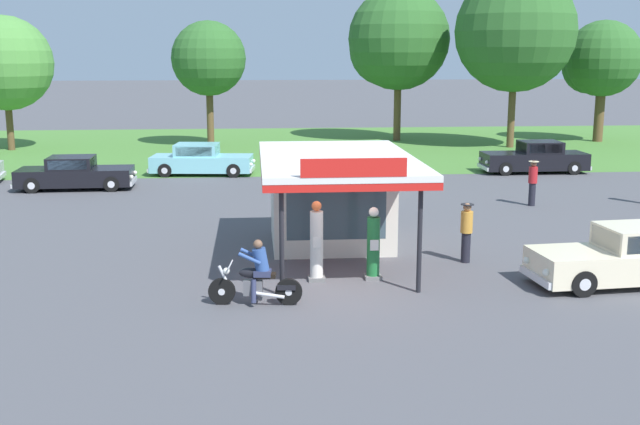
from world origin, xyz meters
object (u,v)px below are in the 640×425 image
(parked_car_back_row_left, at_px, (75,174))
(bystander_strolling_foreground, at_px, (533,181))
(parked_car_back_row_right, at_px, (343,173))
(motorcycle_with_rider, at_px, (257,278))
(parked_car_back_row_centre_left, at_px, (201,161))
(bystander_admiring_sedan, at_px, (466,231))
(featured_classic_sedan, at_px, (632,258))
(parked_car_back_row_centre, at_px, (535,158))
(gas_pump_nearside, at_px, (317,244))
(gas_pump_offside, at_px, (373,246))

(parked_car_back_row_left, distance_m, bystander_strolling_foreground, 19.26)
(parked_car_back_row_right, bearing_deg, motorcycle_with_rider, -103.86)
(parked_car_back_row_left, xyz_separation_m, parked_car_back_row_centre_left, (5.21, 3.58, 0.04))
(parked_car_back_row_centre_left, distance_m, bystander_admiring_sedan, 18.85)
(motorcycle_with_rider, bearing_deg, parked_car_back_row_right, 76.14)
(featured_classic_sedan, bearing_deg, parked_car_back_row_right, 111.65)
(parked_car_back_row_centre, xyz_separation_m, parked_car_back_row_centre_left, (-16.41, 0.73, -0.01))
(parked_car_back_row_left, height_order, parked_car_back_row_centre_left, parked_car_back_row_centre_left)
(parked_car_back_row_left, height_order, bystander_admiring_sedan, bystander_admiring_sedan)
(gas_pump_nearside, xyz_separation_m, parked_car_back_row_centre_left, (-4.15, 18.22, -0.28))
(gas_pump_nearside, distance_m, bystander_strolling_foreground, 13.01)
(motorcycle_with_rider, bearing_deg, parked_car_back_row_left, 115.27)
(featured_classic_sedan, relative_size, parked_car_back_row_right, 1.06)
(gas_pump_nearside, xyz_separation_m, motorcycle_with_rider, (-1.56, -1.88, -0.32))
(gas_pump_nearside, bearing_deg, parked_car_back_row_centre, 54.97)
(motorcycle_with_rider, height_order, bystander_strolling_foreground, bystander_strolling_foreground)
(parked_car_back_row_centre_left, height_order, bystander_strolling_foreground, bystander_strolling_foreground)
(parked_car_back_row_centre, relative_size, parked_car_back_row_right, 1.03)
(parked_car_back_row_centre_left, bearing_deg, gas_pump_nearside, -77.16)
(motorcycle_with_rider, bearing_deg, gas_pump_nearside, 50.17)
(motorcycle_with_rider, relative_size, parked_car_back_row_centre_left, 0.43)
(parked_car_back_row_left, distance_m, parked_car_back_row_centre_left, 6.32)
(parked_car_back_row_centre_left, distance_m, bystander_strolling_foreground, 16.02)
(motorcycle_with_rider, relative_size, bystander_strolling_foreground, 1.26)
(gas_pump_offside, bearing_deg, parked_car_back_row_centre_left, 107.20)
(motorcycle_with_rider, relative_size, bystander_admiring_sedan, 1.30)
(featured_classic_sedan, bearing_deg, motorcycle_with_rider, -174.62)
(parked_car_back_row_left, bearing_deg, gas_pump_nearside, -57.40)
(parked_car_back_row_left, xyz_separation_m, bystander_admiring_sedan, (13.71, -13.24, 0.27))
(parked_car_back_row_centre_left, bearing_deg, gas_pump_offside, -72.80)
(motorcycle_with_rider, bearing_deg, parked_car_back_row_centre, 54.48)
(gas_pump_nearside, height_order, parked_car_back_row_left, gas_pump_nearside)
(parked_car_back_row_centre, distance_m, bystander_admiring_sedan, 17.93)
(bystander_strolling_foreground, distance_m, bystander_admiring_sedan, 9.21)
(gas_pump_offside, height_order, parked_car_back_row_left, gas_pump_offside)
(gas_pump_offside, bearing_deg, gas_pump_nearside, 180.00)
(parked_car_back_row_centre_left, height_order, bystander_admiring_sedan, bystander_admiring_sedan)
(bystander_strolling_foreground, bearing_deg, parked_car_back_row_centre_left, 146.02)
(motorcycle_with_rider, bearing_deg, parked_car_back_row_centre_left, 97.34)
(gas_pump_nearside, distance_m, parked_car_back_row_centre_left, 18.69)
(bystander_strolling_foreground, bearing_deg, motorcycle_with_rider, -133.84)
(featured_classic_sedan, bearing_deg, parked_car_back_row_left, 138.11)
(motorcycle_with_rider, xyz_separation_m, featured_classic_sedan, (9.61, 0.90, 0.02))
(featured_classic_sedan, distance_m, parked_car_back_row_centre_left, 22.74)
(parked_car_back_row_left, xyz_separation_m, parked_car_back_row_right, (11.62, -1.03, 0.03))
(featured_classic_sedan, height_order, bystander_strolling_foreground, bystander_strolling_foreground)
(gas_pump_offside, distance_m, featured_classic_sedan, 6.63)
(parked_car_back_row_centre, bearing_deg, bystander_strolling_foreground, -110.80)
(gas_pump_nearside, height_order, bystander_strolling_foreground, gas_pump_nearside)
(parked_car_back_row_left, xyz_separation_m, bystander_strolling_foreground, (18.49, -5.38, 0.31))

